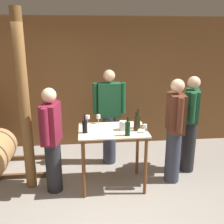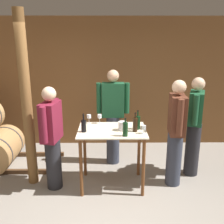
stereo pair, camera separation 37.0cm
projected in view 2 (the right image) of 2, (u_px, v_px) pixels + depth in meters
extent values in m
plane|color=gray|center=(100.00, 212.00, 3.58)|extent=(14.00, 14.00, 0.00)
cube|color=brown|center=(103.00, 83.00, 5.54)|extent=(8.40, 0.05, 2.70)
cylinder|color=#AD7F4C|center=(0.00, 149.00, 4.81)|extent=(0.65, 0.87, 0.65)
cylinder|color=#38383D|center=(5.00, 143.00, 5.06)|extent=(0.66, 0.03, 0.66)
cube|color=beige|center=(112.00, 130.00, 3.99)|extent=(1.03, 0.73, 0.02)
cylinder|color=brown|center=(81.00, 168.00, 3.82)|extent=(0.05, 0.05, 0.93)
cylinder|color=brown|center=(143.00, 168.00, 3.83)|extent=(0.05, 0.05, 0.93)
cylinder|color=brown|center=(85.00, 150.00, 4.41)|extent=(0.05, 0.05, 0.93)
cylinder|color=brown|center=(139.00, 150.00, 4.42)|extent=(0.05, 0.05, 0.93)
cylinder|color=brown|center=(26.00, 102.00, 3.96)|extent=(0.16, 0.16, 2.70)
cylinder|color=black|center=(84.00, 126.00, 3.87)|extent=(0.07, 0.07, 0.18)
cylinder|color=black|center=(83.00, 117.00, 3.83)|extent=(0.02, 0.02, 0.10)
cylinder|color=black|center=(83.00, 114.00, 3.82)|extent=(0.03, 0.03, 0.02)
cylinder|color=black|center=(125.00, 129.00, 3.70)|extent=(0.07, 0.07, 0.20)
cylinder|color=black|center=(125.00, 120.00, 3.66)|extent=(0.02, 0.02, 0.07)
cylinder|color=black|center=(125.00, 118.00, 3.66)|extent=(0.03, 0.03, 0.02)
cylinder|color=black|center=(135.00, 125.00, 3.88)|extent=(0.07, 0.07, 0.21)
cylinder|color=black|center=(135.00, 115.00, 3.84)|extent=(0.02, 0.02, 0.09)
cylinder|color=black|center=(135.00, 113.00, 3.83)|extent=(0.03, 0.03, 0.02)
cylinder|color=black|center=(138.00, 123.00, 3.98)|extent=(0.08, 0.08, 0.20)
cylinder|color=black|center=(138.00, 113.00, 3.94)|extent=(0.02, 0.02, 0.10)
cylinder|color=black|center=(138.00, 111.00, 3.93)|extent=(0.03, 0.03, 0.02)
cylinder|color=silver|center=(89.00, 123.00, 4.27)|extent=(0.06, 0.06, 0.00)
cylinder|color=silver|center=(89.00, 120.00, 4.26)|extent=(0.01, 0.01, 0.09)
cylinder|color=silver|center=(89.00, 116.00, 4.24)|extent=(0.07, 0.07, 0.06)
cylinder|color=silver|center=(100.00, 123.00, 4.27)|extent=(0.06, 0.06, 0.00)
cylinder|color=silver|center=(100.00, 121.00, 4.25)|extent=(0.01, 0.01, 0.09)
cylinder|color=silver|center=(100.00, 116.00, 4.23)|extent=(0.06, 0.06, 0.06)
cylinder|color=silver|center=(144.00, 133.00, 3.82)|extent=(0.06, 0.06, 0.00)
cylinder|color=silver|center=(144.00, 131.00, 3.81)|extent=(0.01, 0.01, 0.06)
cylinder|color=silver|center=(144.00, 127.00, 3.80)|extent=(0.06, 0.06, 0.06)
cylinder|color=silver|center=(123.00, 126.00, 3.94)|extent=(0.13, 0.13, 0.14)
cylinder|color=#232328|center=(54.00, 164.00, 4.07)|extent=(0.24, 0.24, 0.80)
cube|color=maroon|center=(51.00, 121.00, 3.88)|extent=(0.29, 0.43, 0.59)
sphere|color=beige|center=(49.00, 94.00, 3.76)|extent=(0.21, 0.21, 0.21)
cylinder|color=maroon|center=(44.00, 125.00, 3.63)|extent=(0.09, 0.09, 0.53)
cylinder|color=maroon|center=(57.00, 115.00, 4.11)|extent=(0.09, 0.09, 0.53)
cylinder|color=#232328|center=(192.00, 149.00, 4.46)|extent=(0.24, 0.24, 0.93)
cube|color=#194C2D|center=(196.00, 108.00, 4.25)|extent=(0.34, 0.45, 0.54)
sphere|color=beige|center=(198.00, 84.00, 4.14)|extent=(0.21, 0.21, 0.21)
cylinder|color=#194C2D|center=(197.00, 103.00, 4.47)|extent=(0.09, 0.09, 0.48)
cylinder|color=#194C2D|center=(196.00, 110.00, 4.02)|extent=(0.09, 0.09, 0.48)
cylinder|color=#333847|center=(174.00, 159.00, 4.16)|extent=(0.24, 0.24, 0.87)
cube|color=#592D1E|center=(177.00, 115.00, 3.96)|extent=(0.25, 0.42, 0.60)
sphere|color=beige|center=(179.00, 87.00, 3.84)|extent=(0.21, 0.21, 0.21)
cylinder|color=#592D1E|center=(175.00, 108.00, 4.19)|extent=(0.09, 0.09, 0.54)
cylinder|color=#592D1E|center=(180.00, 118.00, 3.71)|extent=(0.09, 0.09, 0.54)
cylinder|color=#333847|center=(113.00, 140.00, 4.88)|extent=(0.24, 0.24, 0.91)
cube|color=#194C2D|center=(113.00, 100.00, 4.67)|extent=(0.40, 0.22, 0.61)
sphere|color=tan|center=(113.00, 76.00, 4.55)|extent=(0.21, 0.21, 0.21)
cylinder|color=#194C2D|center=(127.00, 98.00, 4.66)|extent=(0.09, 0.09, 0.55)
cylinder|color=#194C2D|center=(99.00, 98.00, 4.66)|extent=(0.09, 0.09, 0.55)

